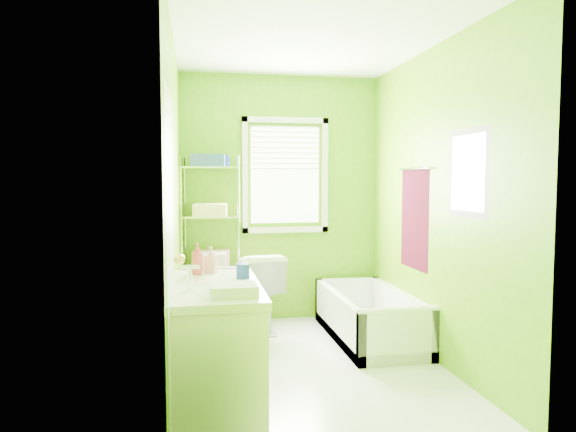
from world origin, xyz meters
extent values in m
plane|color=silver|center=(0.00, 0.00, 0.00)|extent=(2.90, 2.90, 0.00)
cube|color=#569107|center=(0.00, 1.45, 1.30)|extent=(2.10, 0.04, 2.60)
cube|color=#569107|center=(0.00, -1.45, 1.30)|extent=(2.10, 0.04, 2.60)
cube|color=#569107|center=(-1.05, 0.00, 1.30)|extent=(0.04, 2.90, 2.60)
cube|color=#569107|center=(1.05, 0.00, 1.30)|extent=(0.04, 2.90, 2.60)
cube|color=white|center=(0.00, 0.00, 2.60)|extent=(2.10, 2.90, 0.04)
cube|color=white|center=(0.05, 1.44, 1.55)|extent=(0.74, 0.01, 1.01)
cube|color=white|center=(0.05, 1.42, 0.97)|extent=(0.92, 0.05, 0.06)
cube|color=white|center=(0.05, 1.42, 2.13)|extent=(0.92, 0.05, 0.06)
cube|color=white|center=(-0.38, 1.42, 1.55)|extent=(0.06, 0.05, 1.22)
cube|color=white|center=(0.48, 1.42, 1.55)|extent=(0.06, 0.05, 1.22)
cube|color=white|center=(0.05, 1.42, 1.84)|extent=(0.72, 0.02, 0.50)
cube|color=white|center=(-1.04, -1.00, 1.00)|extent=(0.02, 0.80, 2.00)
sphere|color=gold|center=(-1.00, -0.67, 1.00)|extent=(0.07, 0.07, 0.07)
cube|color=#410718|center=(1.04, 0.35, 1.15)|extent=(0.02, 0.58, 0.90)
cylinder|color=silver|center=(1.02, 0.35, 1.60)|extent=(0.02, 0.62, 0.02)
cube|color=#CC5972|center=(1.04, -0.55, 1.55)|extent=(0.02, 0.54, 0.64)
cube|color=white|center=(1.03, -0.55, 1.55)|extent=(0.01, 0.44, 0.54)
cube|color=white|center=(0.71, 0.60, 0.05)|extent=(0.69, 1.48, 0.10)
cube|color=white|center=(0.40, 0.60, 0.22)|extent=(0.07, 1.48, 0.44)
cube|color=white|center=(1.02, 0.60, 0.22)|extent=(0.07, 1.48, 0.44)
cube|color=white|center=(0.71, -0.11, 0.22)|extent=(0.69, 0.07, 0.44)
cube|color=white|center=(0.71, 1.30, 0.22)|extent=(0.69, 0.07, 0.44)
cylinder|color=white|center=(0.71, -0.11, 0.44)|extent=(0.69, 0.07, 0.07)
cylinder|color=blue|center=(0.71, 0.11, 0.13)|extent=(0.36, 0.36, 0.06)
cylinder|color=#ECFF1A|center=(0.71, 0.11, 0.19)|extent=(0.34, 0.34, 0.05)
cube|color=blue|center=(0.69, 0.25, 0.25)|extent=(0.26, 0.07, 0.23)
imported|color=white|center=(-0.31, 1.09, 0.39)|extent=(0.53, 0.82, 0.79)
cube|color=white|center=(-0.78, -0.69, 0.39)|extent=(0.54, 1.08, 0.79)
cube|color=silver|center=(-0.78, -0.69, 0.81)|extent=(0.57, 1.11, 0.05)
ellipsoid|color=white|center=(-0.76, -0.83, 0.81)|extent=(0.37, 0.48, 0.13)
cylinder|color=silver|center=(-0.94, -0.83, 0.91)|extent=(0.03, 0.03, 0.16)
cylinder|color=silver|center=(-0.94, -0.83, 0.98)|extent=(0.12, 0.02, 0.02)
imported|color=#D73F60|center=(-0.89, -0.32, 0.95)|extent=(0.09, 0.09, 0.22)
imported|color=pink|center=(-0.79, -0.26, 0.93)|extent=(0.11, 0.11, 0.19)
cylinder|color=#1933A5|center=(-0.59, -0.52, 0.89)|extent=(0.09, 0.09, 0.10)
cube|color=silver|center=(-0.69, -1.04, 0.87)|extent=(0.27, 0.21, 0.07)
cylinder|color=silver|center=(-1.03, 1.09, 0.87)|extent=(0.02, 0.02, 1.73)
cylinder|color=silver|center=(-1.00, 1.43, 0.87)|extent=(0.02, 0.02, 1.73)
cylinder|color=silver|center=(-0.48, 1.04, 0.87)|extent=(0.02, 0.02, 1.73)
cylinder|color=silver|center=(-0.45, 1.38, 0.87)|extent=(0.02, 0.02, 1.73)
cube|color=silver|center=(-0.74, 1.24, 0.16)|extent=(0.60, 0.41, 0.02)
cube|color=silver|center=(-0.74, 1.24, 0.65)|extent=(0.60, 0.41, 0.02)
cube|color=silver|center=(-0.74, 1.24, 1.14)|extent=(0.60, 0.41, 0.02)
cube|color=silver|center=(-0.74, 1.24, 1.62)|extent=(0.60, 0.41, 0.02)
cube|color=#294B95|center=(-0.77, 1.13, 1.69)|extent=(0.34, 0.24, 0.12)
cube|color=#294B95|center=(-0.71, 1.36, 1.69)|extent=(0.34, 0.24, 0.12)
cube|color=#F6D896|center=(-0.76, 1.13, 1.20)|extent=(0.34, 0.24, 0.12)
cube|color=#F6D896|center=(-0.74, 1.37, 1.20)|extent=(0.34, 0.24, 0.12)
cube|color=silver|center=(-0.77, 1.15, 0.72)|extent=(0.34, 0.24, 0.12)
cube|color=#EEA2B0|center=(-0.71, 1.38, 0.72)|extent=(0.34, 0.24, 0.12)
cube|color=#EEA2B0|center=(-0.46, 1.21, 0.39)|extent=(0.05, 0.30, 0.54)
camera|label=1|loc=(-0.90, -3.95, 1.50)|focal=32.00mm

